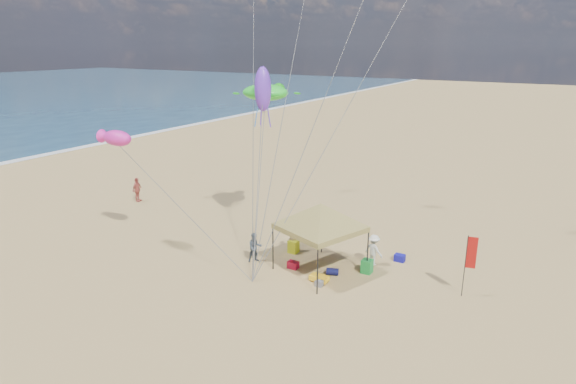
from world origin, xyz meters
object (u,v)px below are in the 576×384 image
Objects in this scene: feather_flag at (470,256)px; cooler_red at (293,265)px; chair_yellow at (294,246)px; person_near_a at (293,237)px; cooler_blue at (400,258)px; person_near_b at (255,247)px; canopy_tent at (321,206)px; beach_cart at (319,278)px; person_near_c at (374,250)px; person_far_a at (137,190)px; chair_green at (367,266)px.

cooler_red is at bearing -169.41° from feather_flag.
chair_yellow is 0.40× the size of person_near_a.
cooler_blue is 7.68m from person_near_b.
beach_cart is (0.52, -1.02, -3.28)m from canopy_tent.
beach_cart is at bearing -39.80° from chair_yellow.
feather_flag is 5.09m from person_near_c.
feather_flag is 6.97m from beach_cart.
cooler_blue is 19.75m from person_far_a.
feather_flag reaches higher than person_far_a.
cooler_blue is at bearing 65.78° from chair_green.
person_near_a is at bearing 175.18° from chair_green.
canopy_tent is at bearing -153.02° from chair_green.
person_near_b is at bearing 60.85° from person_near_a.
chair_green is (2.12, 1.08, -3.13)m from canopy_tent.
person_near_b is 0.96× the size of person_near_c.
chair_yellow is 0.78× the size of beach_cart.
person_near_b is 6.19m from person_near_c.
cooler_blue is 0.60× the size of beach_cart.
canopy_tent reaches higher than person_near_c.
person_far_a is at bearing 165.78° from beach_cart.
person_far_a reaches higher than person_near_b.
cooler_red is at bearing -163.10° from canopy_tent.
person_near_a is at bearing -162.08° from cooler_blue.
chair_green is at bearing 23.30° from cooler_red.
cooler_blue is 1.66m from person_near_c.
person_far_a is (-13.18, 4.04, 0.09)m from person_near_b.
cooler_blue is at bearing 19.43° from chair_yellow.
cooler_red is 2.25m from person_near_b.
chair_green is 5.88m from person_near_b.
canopy_tent is 4.00× the size of person_near_b.
cooler_red is 2.01m from chair_yellow.
person_near_c is (4.35, 0.78, 0.48)m from chair_yellow.
beach_cart is at bearing -161.32° from feather_flag.
feather_flag reaches higher than cooler_red.
chair_green is 4.58m from person_near_a.
person_near_a reaches higher than cooler_blue.
cooler_red is at bearing -140.44° from cooler_blue.
cooler_blue is at bearing -165.56° from person_near_a.
cooler_red is 15.79m from person_far_a.
canopy_tent is 3.96m from person_near_c.
chair_green is at bearing -179.32° from feather_flag.
person_far_a is at bearing 172.09° from chair_yellow.
person_far_a is at bearing 179.75° from cooler_blue.
person_near_a is (-5.50, -1.78, 0.68)m from cooler_blue.
person_near_b is at bearing -148.87° from cooler_blue.
cooler_red reaches higher than beach_cart.
person_far_a reaches higher than chair_yellow.
beach_cart is at bearing -53.81° from person_near_b.
beach_cart is (2.83, -2.36, -0.15)m from chair_yellow.
cooler_blue is 4.98m from beach_cart.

